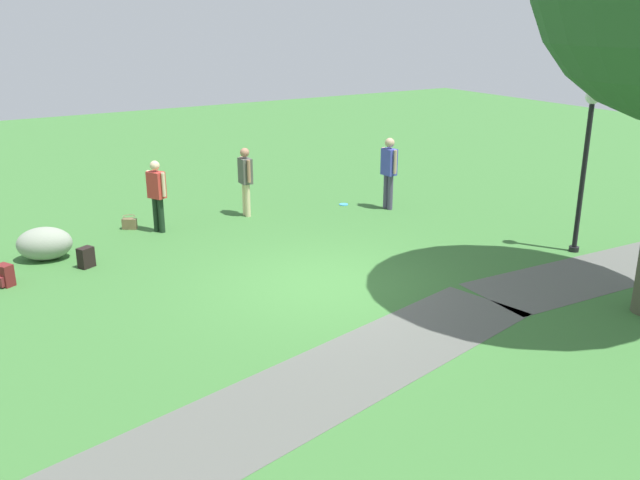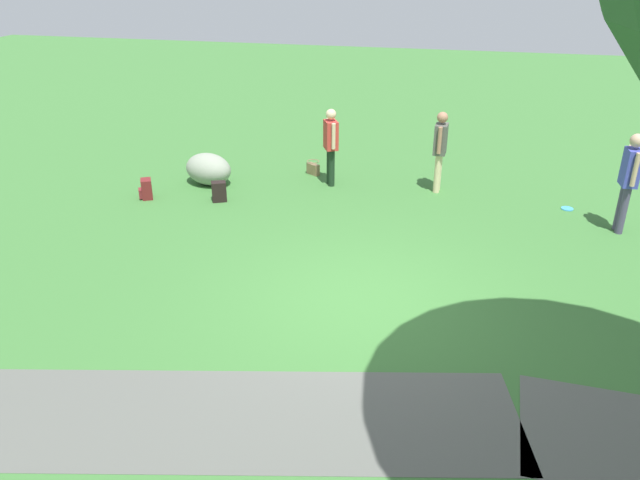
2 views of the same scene
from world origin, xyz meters
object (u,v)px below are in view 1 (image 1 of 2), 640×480
(lawn_boulder, at_px, (44,244))
(handbag_on_grass, at_px, (129,223))
(man_near_boulder, at_px, (389,168))
(frisbee_on_grass, at_px, (344,204))
(spare_backpack_on_lawn, at_px, (5,276))
(lamp_post, at_px, (586,153))
(backpack_by_boulder, at_px, (86,258))
(passerby_on_path, at_px, (245,177))
(woman_with_handbag, at_px, (157,191))

(lawn_boulder, distance_m, handbag_on_grass, 2.29)
(man_near_boulder, height_order, handbag_on_grass, man_near_boulder)
(lawn_boulder, bearing_deg, frisbee_on_grass, -178.02)
(handbag_on_grass, height_order, spare_backpack_on_lawn, spare_backpack_on_lawn)
(lamp_post, height_order, backpack_by_boulder, lamp_post)
(man_near_boulder, xyz_separation_m, spare_backpack_on_lawn, (8.87, 0.45, -0.84))
(man_near_boulder, height_order, passerby_on_path, man_near_boulder)
(passerby_on_path, distance_m, spare_backpack_on_lawn, 5.93)
(lawn_boulder, xyz_separation_m, passerby_on_path, (-4.72, -0.68, 0.62))
(woman_with_handbag, height_order, handbag_on_grass, woman_with_handbag)
(passerby_on_path, bearing_deg, spare_backpack_on_lawn, 17.30)
(woman_with_handbag, xyz_separation_m, passerby_on_path, (-2.21, -0.13, 0.02))
(passerby_on_path, xyz_separation_m, backpack_by_boulder, (4.15, 1.54, -0.76))
(handbag_on_grass, relative_size, frisbee_on_grass, 1.67)
(lawn_boulder, distance_m, spare_backpack_on_lawn, 1.40)
(lamp_post, distance_m, passerby_on_path, 7.51)
(handbag_on_grass, bearing_deg, frisbee_on_grass, 170.90)
(man_near_boulder, bearing_deg, woman_with_handbag, -12.02)
(lawn_boulder, relative_size, passerby_on_path, 0.76)
(lamp_post, bearing_deg, passerby_on_path, -51.80)
(lamp_post, xyz_separation_m, spare_backpack_on_lawn, (10.21, -4.09, -1.84))
(man_near_boulder, bearing_deg, backpack_by_boulder, 1.93)
(frisbee_on_grass, bearing_deg, woman_with_handbag, -3.58)
(lamp_post, relative_size, man_near_boulder, 1.84)
(lawn_boulder, xyz_separation_m, handbag_on_grass, (-2.00, -1.09, -0.19))
(lawn_boulder, height_order, spare_backpack_on_lawn, lawn_boulder)
(woman_with_handbag, height_order, backpack_by_boulder, woman_with_handbag)
(man_near_boulder, bearing_deg, lamp_post, 106.46)
(woman_with_handbag, bearing_deg, frisbee_on_grass, 176.42)
(woman_with_handbag, height_order, spare_backpack_on_lawn, woman_with_handbag)
(spare_backpack_on_lawn, xyz_separation_m, frisbee_on_grass, (-8.13, -1.32, -0.18))
(lamp_post, relative_size, passerby_on_path, 1.99)
(lawn_boulder, distance_m, man_near_boulder, 8.03)
(handbag_on_grass, relative_size, spare_backpack_on_lawn, 0.95)
(woman_with_handbag, distance_m, spare_backpack_on_lawn, 3.84)
(spare_backpack_on_lawn, bearing_deg, man_near_boulder, -177.06)
(lawn_boulder, bearing_deg, handbag_on_grass, -151.47)
(lawn_boulder, bearing_deg, lamp_post, 151.01)
(man_near_boulder, bearing_deg, spare_backpack_on_lawn, 2.94)
(passerby_on_path, height_order, backpack_by_boulder, passerby_on_path)
(lamp_post, height_order, handbag_on_grass, lamp_post)
(lawn_boulder, distance_m, frisbee_on_grass, 7.25)
(spare_backpack_on_lawn, bearing_deg, passerby_on_path, -162.70)
(passerby_on_path, bearing_deg, woman_with_handbag, 3.39)
(lamp_post, height_order, lawn_boulder, lamp_post)
(woman_with_handbag, height_order, man_near_boulder, man_near_boulder)
(lamp_post, bearing_deg, woman_with_handbag, -40.00)
(handbag_on_grass, xyz_separation_m, spare_backpack_on_lawn, (2.89, 2.16, 0.05))
(woman_with_handbag, relative_size, spare_backpack_on_lawn, 4.02)
(lawn_boulder, distance_m, woman_with_handbag, 2.64)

